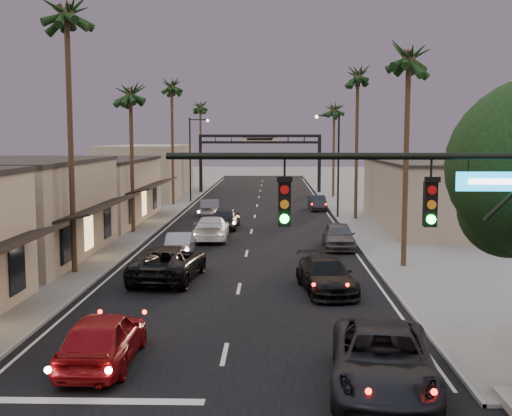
# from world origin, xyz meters

# --- Properties ---
(ground) EXTENTS (200.00, 200.00, 0.00)m
(ground) POSITION_xyz_m (0.00, 40.00, 0.00)
(ground) COLOR slate
(ground) RESTS_ON ground
(road) EXTENTS (14.00, 120.00, 0.02)m
(road) POSITION_xyz_m (0.00, 45.00, 0.00)
(road) COLOR black
(road) RESTS_ON ground
(sidewalk_left) EXTENTS (5.00, 92.00, 0.12)m
(sidewalk_left) POSITION_xyz_m (-9.50, 52.00, 0.06)
(sidewalk_left) COLOR slate
(sidewalk_left) RESTS_ON ground
(sidewalk_right) EXTENTS (5.00, 92.00, 0.12)m
(sidewalk_right) POSITION_xyz_m (9.50, 52.00, 0.06)
(sidewalk_right) COLOR slate
(sidewalk_right) RESTS_ON ground
(storefront_mid) EXTENTS (8.00, 14.00, 5.50)m
(storefront_mid) POSITION_xyz_m (-13.00, 26.00, 2.75)
(storefront_mid) COLOR gray
(storefront_mid) RESTS_ON ground
(storefront_far) EXTENTS (8.00, 16.00, 5.00)m
(storefront_far) POSITION_xyz_m (-13.00, 42.00, 2.50)
(storefront_far) COLOR tan
(storefront_far) RESTS_ON ground
(storefront_dist) EXTENTS (8.00, 20.00, 6.00)m
(storefront_dist) POSITION_xyz_m (-13.00, 65.00, 3.00)
(storefront_dist) COLOR gray
(storefront_dist) RESTS_ON ground
(building_right) EXTENTS (8.00, 18.00, 5.00)m
(building_right) POSITION_xyz_m (14.00, 40.00, 2.50)
(building_right) COLOR gray
(building_right) RESTS_ON ground
(traffic_signal) EXTENTS (8.51, 0.22, 7.80)m
(traffic_signal) POSITION_xyz_m (5.69, 4.00, 5.08)
(traffic_signal) COLOR black
(traffic_signal) RESTS_ON ground
(arch) EXTENTS (15.20, 0.40, 7.27)m
(arch) POSITION_xyz_m (0.00, 70.00, 5.53)
(arch) COLOR black
(arch) RESTS_ON ground
(streetlight_right) EXTENTS (2.13, 0.30, 9.00)m
(streetlight_right) POSITION_xyz_m (6.92, 45.00, 5.33)
(streetlight_right) COLOR black
(streetlight_right) RESTS_ON ground
(streetlight_left) EXTENTS (2.13, 0.30, 9.00)m
(streetlight_left) POSITION_xyz_m (-6.92, 58.00, 5.33)
(streetlight_left) COLOR black
(streetlight_left) RESTS_ON ground
(palm_lb) EXTENTS (3.20, 3.20, 15.20)m
(palm_lb) POSITION_xyz_m (-8.60, 22.00, 13.39)
(palm_lb) COLOR #38281C
(palm_lb) RESTS_ON ground
(palm_lc) EXTENTS (3.20, 3.20, 12.20)m
(palm_lc) POSITION_xyz_m (-8.60, 36.00, 10.47)
(palm_lc) COLOR #38281C
(palm_lc) RESTS_ON ground
(palm_ld) EXTENTS (3.20, 3.20, 14.20)m
(palm_ld) POSITION_xyz_m (-8.60, 55.00, 12.42)
(palm_ld) COLOR #38281C
(palm_ld) RESTS_ON ground
(palm_ra) EXTENTS (3.20, 3.20, 13.20)m
(palm_ra) POSITION_xyz_m (8.60, 24.00, 11.44)
(palm_ra) COLOR #38281C
(palm_ra) RESTS_ON ground
(palm_rb) EXTENTS (3.20, 3.20, 14.20)m
(palm_rb) POSITION_xyz_m (8.60, 44.00, 12.42)
(palm_rb) COLOR #38281C
(palm_rb) RESTS_ON ground
(palm_rc) EXTENTS (3.20, 3.20, 12.20)m
(palm_rc) POSITION_xyz_m (8.60, 64.00, 10.47)
(palm_rc) COLOR #38281C
(palm_rc) RESTS_ON ground
(palm_far) EXTENTS (3.20, 3.20, 13.20)m
(palm_far) POSITION_xyz_m (-8.30, 78.00, 11.44)
(palm_far) COLOR #38281C
(palm_far) RESTS_ON ground
(oncoming_red) EXTENTS (2.02, 5.00, 1.70)m
(oncoming_red) POSITION_xyz_m (-3.67, 8.96, 0.85)
(oncoming_red) COLOR maroon
(oncoming_red) RESTS_ON ground
(oncoming_pickup) EXTENTS (3.43, 6.43, 1.72)m
(oncoming_pickup) POSITION_xyz_m (-3.54, 20.76, 0.86)
(oncoming_pickup) COLOR black
(oncoming_pickup) RESTS_ON ground
(oncoming_silver) EXTENTS (1.68, 4.27, 1.38)m
(oncoming_silver) POSITION_xyz_m (-3.94, 27.51, 0.69)
(oncoming_silver) COLOR gray
(oncoming_silver) RESTS_ON ground
(oncoming_white) EXTENTS (2.50, 5.72, 1.64)m
(oncoming_white) POSITION_xyz_m (-2.60, 33.01, 0.82)
(oncoming_white) COLOR silver
(oncoming_white) RESTS_ON ground
(oncoming_dgrey) EXTENTS (2.14, 5.03, 1.70)m
(oncoming_dgrey) POSITION_xyz_m (-2.04, 38.51, 0.85)
(oncoming_dgrey) COLOR black
(oncoming_dgrey) RESTS_ON ground
(oncoming_grey_far) EXTENTS (2.04, 4.77, 1.53)m
(oncoming_grey_far) POSITION_xyz_m (-3.94, 45.80, 0.76)
(oncoming_grey_far) COLOR #4B4A4F
(oncoming_grey_far) RESTS_ON ground
(curbside_near) EXTENTS (3.48, 6.40, 1.70)m
(curbside_near) POSITION_xyz_m (4.63, 7.28, 0.85)
(curbside_near) COLOR black
(curbside_near) RESTS_ON ground
(curbside_black) EXTENTS (2.82, 5.52, 1.54)m
(curbside_black) POSITION_xyz_m (3.98, 18.51, 0.77)
(curbside_black) COLOR black
(curbside_black) RESTS_ON ground
(curbside_grey) EXTENTS (2.03, 4.82, 1.63)m
(curbside_grey) POSITION_xyz_m (5.72, 29.89, 0.81)
(curbside_grey) COLOR #434347
(curbside_grey) RESTS_ON ground
(curbside_far) EXTENTS (1.66, 4.36, 1.42)m
(curbside_far) POSITION_xyz_m (5.86, 51.02, 0.71)
(curbside_far) COLOR black
(curbside_far) RESTS_ON ground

